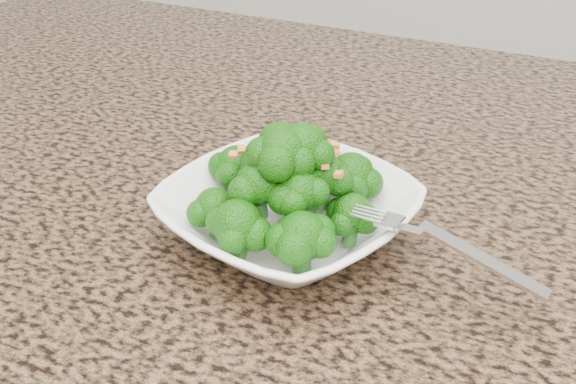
% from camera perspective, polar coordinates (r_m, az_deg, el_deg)
% --- Properties ---
extents(granite_counter, '(1.64, 1.04, 0.03)m').
position_cam_1_polar(granite_counter, '(0.66, 7.58, -4.76)').
color(granite_counter, brown).
rests_on(granite_counter, cabinet).
extents(bowl, '(0.26, 0.26, 0.05)m').
position_cam_1_polar(bowl, '(0.63, 0.00, -1.92)').
color(bowl, white).
rests_on(bowl, granite_counter).
extents(broccoli_pile, '(0.18, 0.18, 0.07)m').
position_cam_1_polar(broccoli_pile, '(0.59, 0.00, 3.12)').
color(broccoli_pile, '#18650B').
rests_on(broccoli_pile, bowl).
extents(garlic_topping, '(0.11, 0.11, 0.01)m').
position_cam_1_polar(garlic_topping, '(0.58, 0.00, 6.65)').
color(garlic_topping, orange).
rests_on(garlic_topping, broccoli_pile).
extents(fork, '(0.18, 0.06, 0.01)m').
position_cam_1_polar(fork, '(0.56, 10.00, -3.05)').
color(fork, silver).
rests_on(fork, bowl).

